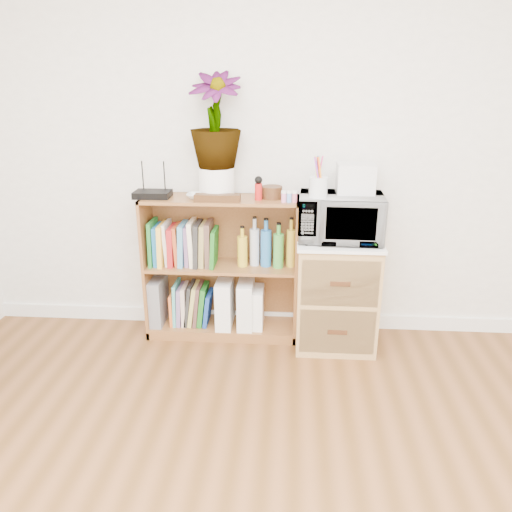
# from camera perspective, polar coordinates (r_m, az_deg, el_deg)

# --- Properties ---
(skirting_board) EXTENTS (4.00, 0.02, 0.10)m
(skirting_board) POSITION_cam_1_polar(r_m,az_deg,el_deg) (3.58, 2.14, -7.11)
(skirting_board) COLOR white
(skirting_board) RESTS_ON ground
(bookshelf) EXTENTS (1.00, 0.30, 0.95)m
(bookshelf) POSITION_cam_1_polar(r_m,az_deg,el_deg) (3.31, -3.94, -1.40)
(bookshelf) COLOR brown
(bookshelf) RESTS_ON ground
(wicker_unit) EXTENTS (0.50, 0.45, 0.70)m
(wicker_unit) POSITION_cam_1_polar(r_m,az_deg,el_deg) (3.27, 9.11, -4.24)
(wicker_unit) COLOR #9E7542
(wicker_unit) RESTS_ON ground
(microwave) EXTENTS (0.52, 0.36, 0.28)m
(microwave) POSITION_cam_1_polar(r_m,az_deg,el_deg) (3.09, 9.63, 4.37)
(microwave) COLOR white
(microwave) RESTS_ON wicker_unit
(pen_cup) EXTENTS (0.11, 0.11, 0.12)m
(pen_cup) POSITION_cam_1_polar(r_m,az_deg,el_deg) (2.97, 7.13, 7.83)
(pen_cup) COLOR silver
(pen_cup) RESTS_ON microwave
(small_appliance) EXTENTS (0.22, 0.19, 0.18)m
(small_appliance) POSITION_cam_1_polar(r_m,az_deg,el_deg) (3.11, 11.30, 8.68)
(small_appliance) COLOR silver
(small_appliance) RESTS_ON microwave
(router) EXTENTS (0.23, 0.15, 0.04)m
(router) POSITION_cam_1_polar(r_m,az_deg,el_deg) (3.23, -11.74, 6.93)
(router) COLOR black
(router) RESTS_ON bookshelf
(white_bowl) EXTENTS (0.13, 0.13, 0.03)m
(white_bowl) POSITION_cam_1_polar(r_m,az_deg,el_deg) (3.16, -6.77, 6.83)
(white_bowl) COLOR silver
(white_bowl) RESTS_ON bookshelf
(plant_pot) EXTENTS (0.22, 0.22, 0.19)m
(plant_pot) POSITION_cam_1_polar(r_m,az_deg,el_deg) (3.17, -4.50, 8.39)
(plant_pot) COLOR white
(plant_pot) RESTS_ON bookshelf
(potted_plant) EXTENTS (0.32, 0.32, 0.57)m
(potted_plant) POSITION_cam_1_polar(r_m,az_deg,el_deg) (3.12, -4.69, 15.21)
(potted_plant) COLOR #3F762F
(potted_plant) RESTS_ON plant_pot
(trinket_box) EXTENTS (0.28, 0.07, 0.04)m
(trinket_box) POSITION_cam_1_polar(r_m,az_deg,el_deg) (3.07, -4.43, 6.64)
(trinket_box) COLOR #39210F
(trinket_box) RESTS_ON bookshelf
(kokeshi_doll) EXTENTS (0.04, 0.04, 0.10)m
(kokeshi_doll) POSITION_cam_1_polar(r_m,az_deg,el_deg) (3.09, 0.28, 7.35)
(kokeshi_doll) COLOR #B51716
(kokeshi_doll) RESTS_ON bookshelf
(wooden_bowl) EXTENTS (0.13, 0.13, 0.08)m
(wooden_bowl) POSITION_cam_1_polar(r_m,az_deg,el_deg) (3.14, 1.81, 7.29)
(wooden_bowl) COLOR #34180E
(wooden_bowl) RESTS_ON bookshelf
(paint_jars) EXTENTS (0.11, 0.04, 0.06)m
(paint_jars) POSITION_cam_1_polar(r_m,az_deg,el_deg) (3.04, 3.81, 6.66)
(paint_jars) COLOR pink
(paint_jars) RESTS_ON bookshelf
(file_box) EXTENTS (0.10, 0.26, 0.32)m
(file_box) POSITION_cam_1_polar(r_m,az_deg,el_deg) (3.49, -11.17, -4.94)
(file_box) COLOR slate
(file_box) RESTS_ON bookshelf
(magazine_holder_left) EXTENTS (0.10, 0.26, 0.33)m
(magazine_holder_left) POSITION_cam_1_polar(r_m,az_deg,el_deg) (3.39, -3.57, -5.28)
(magazine_holder_left) COLOR white
(magazine_holder_left) RESTS_ON bookshelf
(magazine_holder_mid) EXTENTS (0.10, 0.26, 0.32)m
(magazine_holder_mid) POSITION_cam_1_polar(r_m,az_deg,el_deg) (3.37, -1.16, -5.42)
(magazine_holder_mid) COLOR white
(magazine_holder_mid) RESTS_ON bookshelf
(magazine_holder_right) EXTENTS (0.08, 0.21, 0.27)m
(magazine_holder_right) POSITION_cam_1_polar(r_m,az_deg,el_deg) (3.38, 0.12, -5.85)
(magazine_holder_right) COLOR white
(magazine_holder_right) RESTS_ON bookshelf
(cookbooks) EXTENTS (0.44, 0.20, 0.30)m
(cookbooks) POSITION_cam_1_polar(r_m,az_deg,el_deg) (3.29, -8.22, 1.37)
(cookbooks) COLOR #1E7028
(cookbooks) RESTS_ON bookshelf
(liquor_bottles) EXTENTS (0.37, 0.07, 0.32)m
(liquor_bottles) POSITION_cam_1_polar(r_m,az_deg,el_deg) (3.22, 1.20, 1.36)
(liquor_bottles) COLOR gold
(liquor_bottles) RESTS_ON bookshelf
(lower_books) EXTENTS (0.28, 0.19, 0.29)m
(lower_books) POSITION_cam_1_polar(r_m,az_deg,el_deg) (3.45, -7.44, -5.49)
(lower_books) COLOR #D15C24
(lower_books) RESTS_ON bookshelf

